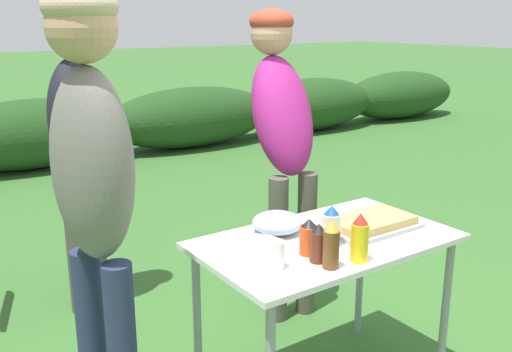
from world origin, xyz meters
TOP-DOWN VIEW (x-y plane):
  - shrub_hedge at (0.00, 4.91)m, footprint 14.40×0.90m
  - folding_table at (0.00, 0.00)m, footprint 1.10×0.64m
  - food_tray at (0.24, -0.02)m, footprint 0.43×0.27m
  - plate_stack at (-0.34, 0.04)m, footprint 0.22×0.22m
  - mixing_bowl at (-0.13, 0.18)m, footprint 0.22×0.22m
  - paper_cup_stack at (-0.37, -0.12)m, footprint 0.08×0.08m
  - hot_sauce_bottle at (-0.17, -0.09)m, footprint 0.08×0.08m
  - beer_bottle at (-0.19, -0.23)m, footprint 0.06×0.06m
  - mayo_bottle at (-0.04, -0.07)m, footprint 0.08×0.08m
  - bbq_sauce_bottle at (-0.19, -0.16)m, footprint 0.07×0.07m
  - mustard_bottle at (-0.05, -0.25)m, footprint 0.07×0.07m
  - standing_person_with_beanie at (0.32, 0.74)m, footprint 0.39×0.51m
  - standing_person_in_dark_puffer at (-0.94, 0.15)m, footprint 0.33×0.39m
  - standing_person_in_red_jacket at (-0.59, 1.42)m, footprint 0.45×0.45m

SIDE VIEW (x-z plane):
  - shrub_hedge at x=0.00m, z-range 0.00..0.79m
  - folding_table at x=0.00m, z-range 0.29..1.03m
  - plate_stack at x=-0.34m, z-range 0.74..0.78m
  - food_tray at x=0.24m, z-range 0.74..0.79m
  - mixing_bowl at x=-0.13m, z-range 0.74..0.83m
  - paper_cup_stack at x=-0.37m, z-range 0.74..0.85m
  - hot_sauce_bottle at x=-0.17m, z-range 0.74..0.89m
  - bbq_sauce_bottle at x=-0.19m, z-range 0.74..0.89m
  - mayo_bottle at x=-0.04m, z-range 0.74..0.91m
  - beer_bottle at x=-0.19m, z-range 0.74..0.92m
  - mustard_bottle at x=-0.05m, z-range 0.74..0.93m
  - standing_person_in_red_jacket at x=-0.59m, z-range 0.20..1.89m
  - standing_person_with_beanie at x=0.32m, z-range 0.24..1.94m
  - standing_person_in_dark_puffer at x=-0.94m, z-range 0.24..1.99m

